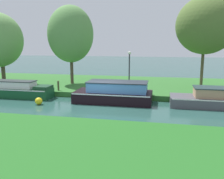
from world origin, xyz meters
TOP-DOWN VIEW (x-y plane):
  - ground_plane at (0.00, 0.00)m, footprint 120.00×120.00m
  - riverbank_far at (0.00, 7.00)m, footprint 72.00×10.00m
  - riverbank_near at (0.00, -9.00)m, footprint 72.00×10.00m
  - black_barge at (0.94, 1.20)m, footprint 5.40×2.34m
  - forest_cruiser at (-7.18, 1.20)m, footprint 6.57×1.47m
  - willow_tree_centre at (-4.02, 5.87)m, footprint 4.20×3.31m
  - willow_tree_right at (7.41, 5.74)m, footprint 4.69×4.56m
  - lamp_post at (1.65, 3.49)m, footprint 0.24×0.24m
  - mooring_post_near at (-3.87, 2.51)m, footprint 0.14×0.14m
  - channel_buoy at (-3.95, -0.55)m, footprint 0.49×0.49m

SIDE VIEW (x-z plane):
  - ground_plane at x=0.00m, z-range 0.00..0.00m
  - riverbank_far at x=0.00m, z-range 0.00..0.40m
  - riverbank_near at x=0.00m, z-range 0.00..0.40m
  - channel_buoy at x=-3.95m, z-range 0.00..0.49m
  - forest_cruiser at x=-7.18m, z-range -0.09..1.22m
  - black_barge at x=0.94m, z-range -0.09..1.40m
  - mooring_post_near at x=-3.87m, z-range 0.40..1.16m
  - lamp_post at x=1.65m, z-range 0.78..3.88m
  - willow_tree_centre at x=-4.02m, z-range 1.38..8.39m
  - willow_tree_right at x=7.41m, z-range 1.80..9.15m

